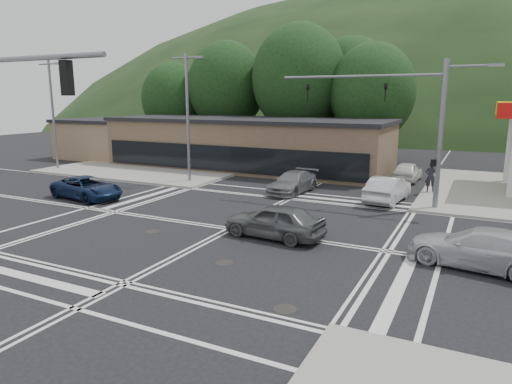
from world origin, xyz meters
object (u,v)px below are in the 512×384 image
at_px(car_blue_west, 87,188).
at_px(car_grey_center, 274,221).
at_px(car_queue_a, 388,189).
at_px(car_northbound, 293,182).
at_px(car_silver_east, 480,248).
at_px(car_queue_b, 408,171).
at_px(pedestrian, 431,177).

xyz_separation_m(car_blue_west, car_grey_center, (13.40, -2.09, 0.09)).
relative_size(car_queue_a, car_northbound, 0.99).
bearing_deg(car_silver_east, car_northbound, -120.35).
bearing_deg(car_queue_a, car_northbound, 5.38).
distance_m(car_grey_center, car_silver_east, 8.10).
xyz_separation_m(car_grey_center, car_queue_b, (3.12, 16.92, -0.05)).
xyz_separation_m(car_blue_west, car_queue_a, (16.52, 7.21, 0.09)).
bearing_deg(car_grey_center, pedestrian, 162.59).
relative_size(car_grey_center, car_northbound, 0.96).
height_order(car_silver_east, car_queue_a, car_queue_a).
distance_m(car_grey_center, car_northbound, 9.74).
xyz_separation_m(car_silver_east, car_queue_b, (-4.98, 16.92, -0.02)).
height_order(car_silver_east, pedestrian, pedestrian).
distance_m(car_grey_center, pedestrian, 13.79).
xyz_separation_m(car_queue_a, car_northbound, (-6.00, 0.00, -0.09)).
bearing_deg(car_northbound, car_silver_east, -35.54).
xyz_separation_m(car_queue_a, car_queue_b, (0.00, 7.62, -0.05)).
bearing_deg(car_blue_west, car_queue_a, -58.49).
bearing_deg(car_silver_east, pedestrian, -156.97).
bearing_deg(car_blue_west, car_silver_east, -87.63).
distance_m(car_queue_b, car_northbound, 9.70).
height_order(car_silver_east, car_northbound, car_silver_east).
distance_m(car_queue_a, car_queue_b, 7.62).
height_order(car_blue_west, car_queue_a, car_queue_a).
bearing_deg(car_silver_east, car_queue_b, -153.69).
bearing_deg(pedestrian, car_grey_center, 64.54).
height_order(car_grey_center, car_queue_b, car_grey_center).
height_order(car_queue_a, car_queue_b, car_queue_a).
distance_m(car_grey_center, car_queue_a, 9.81).
xyz_separation_m(car_silver_east, car_northbound, (-10.98, 9.30, -0.05)).
height_order(car_queue_a, pedestrian, pedestrian).
distance_m(car_silver_east, pedestrian, 13.15).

